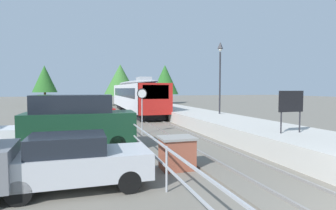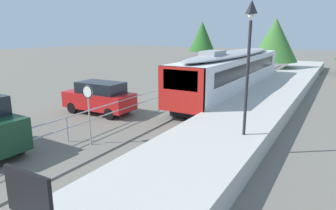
{
  "view_description": "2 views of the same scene",
  "coord_description": "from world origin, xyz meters",
  "px_view_note": "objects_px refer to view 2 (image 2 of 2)",
  "views": [
    {
      "loc": [
        -5.37,
        -3.97,
        2.79
      ],
      "look_at": [
        0.4,
        15.08,
        1.6
      ],
      "focal_mm": 29.39,
      "sensor_mm": 36.0,
      "label": 1
    },
    {
      "loc": [
        7.57,
        2.75,
        5.05
      ],
      "look_at": [
        0.4,
        15.08,
        1.6
      ],
      "focal_mm": 32.09,
      "sensor_mm": 36.0,
      "label": 2
    }
  ],
  "objects_px": {
    "speed_limit_sign": "(88,100)",
    "platform_lamp_mid_platform": "(249,44)",
    "platform_notice_board": "(29,198)",
    "parked_suv_red": "(100,97)",
    "commuter_train": "(233,70)"
  },
  "relations": [
    {
      "from": "platform_lamp_mid_platform",
      "to": "platform_notice_board",
      "type": "relative_size",
      "value": 2.97
    },
    {
      "from": "platform_notice_board",
      "to": "speed_limit_sign",
      "type": "relative_size",
      "value": 0.64
    },
    {
      "from": "commuter_train",
      "to": "platform_lamp_mid_platform",
      "type": "relative_size",
      "value": 3.46
    },
    {
      "from": "commuter_train",
      "to": "platform_notice_board",
      "type": "distance_m",
      "value": 20.77
    },
    {
      "from": "platform_notice_board",
      "to": "parked_suv_red",
      "type": "bearing_deg",
      "value": 127.91
    },
    {
      "from": "commuter_train",
      "to": "parked_suv_red",
      "type": "bearing_deg",
      "value": -120.12
    },
    {
      "from": "platform_lamp_mid_platform",
      "to": "parked_suv_red",
      "type": "height_order",
      "value": "platform_lamp_mid_platform"
    },
    {
      "from": "platform_lamp_mid_platform",
      "to": "parked_suv_red",
      "type": "bearing_deg",
      "value": 168.47
    },
    {
      "from": "platform_lamp_mid_platform",
      "to": "platform_notice_board",
      "type": "bearing_deg",
      "value": -98.36
    },
    {
      "from": "parked_suv_red",
      "to": "platform_lamp_mid_platform",
      "type": "bearing_deg",
      "value": -11.53
    },
    {
      "from": "platform_notice_board",
      "to": "parked_suv_red",
      "type": "xyz_separation_m",
      "value": [
        -8.56,
        10.99,
        -1.13
      ]
    },
    {
      "from": "platform_lamp_mid_platform",
      "to": "speed_limit_sign",
      "type": "distance_m",
      "value": 7.29
    },
    {
      "from": "parked_suv_red",
      "to": "platform_notice_board",
      "type": "bearing_deg",
      "value": -52.09
    },
    {
      "from": "platform_notice_board",
      "to": "platform_lamp_mid_platform",
      "type": "bearing_deg",
      "value": 81.64
    },
    {
      "from": "speed_limit_sign",
      "to": "platform_lamp_mid_platform",
      "type": "bearing_deg",
      "value": 20.41
    }
  ]
}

